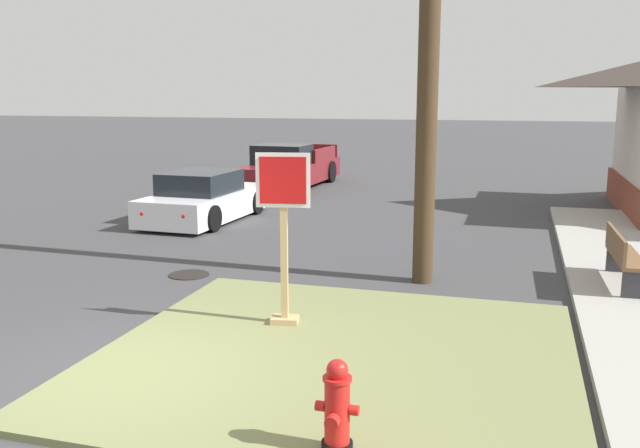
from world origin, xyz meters
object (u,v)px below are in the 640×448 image
at_px(pickup_truck_maroon, 289,169).
at_px(manhole_cover, 189,275).
at_px(street_bench, 623,255).
at_px(fire_hydrant, 337,408).
at_px(parked_sedan_white, 204,199).
at_px(stop_sign, 284,242).

bearing_deg(pickup_truck_maroon, manhole_cover, -79.85).
bearing_deg(pickup_truck_maroon, street_bench, -48.57).
relative_size(fire_hydrant, pickup_truck_maroon, 0.16).
xyz_separation_m(parked_sedan_white, street_bench, (9.14, -3.78, 0.05)).
distance_m(fire_hydrant, parked_sedan_white, 11.73).
relative_size(stop_sign, street_bench, 1.30).
distance_m(pickup_truck_maroon, street_bench, 13.81).
bearing_deg(pickup_truck_maroon, fire_hydrant, -69.83).
relative_size(fire_hydrant, parked_sedan_white, 0.20).
height_order(fire_hydrant, parked_sedan_white, parked_sedan_white).
relative_size(manhole_cover, parked_sedan_white, 0.17).
xyz_separation_m(stop_sign, pickup_truck_maroon, (-4.56, 13.57, -0.58)).
xyz_separation_m(stop_sign, manhole_cover, (-2.52, 2.14, -1.19)).
bearing_deg(manhole_cover, parked_sedan_white, 112.87).
bearing_deg(stop_sign, parked_sedan_white, 123.13).
distance_m(parked_sedan_white, street_bench, 9.89).
bearing_deg(stop_sign, manhole_cover, 139.63).
relative_size(pickup_truck_maroon, street_bench, 3.03).
bearing_deg(pickup_truck_maroon, parked_sedan_white, -90.01).
relative_size(fire_hydrant, manhole_cover, 1.18).
height_order(fire_hydrant, street_bench, street_bench).
bearing_deg(parked_sedan_white, fire_hydrant, -58.69).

